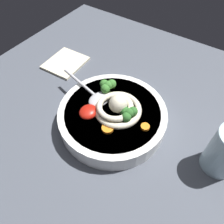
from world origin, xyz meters
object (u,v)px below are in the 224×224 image
folded_napkin (66,63)px  noodle_pile (117,108)px  soup_spoon (96,96)px  soup_bowl (112,118)px

folded_napkin → noodle_pile: bearing=68.1°
soup_spoon → folded_napkin: bearing=-12.9°
soup_bowl → folded_napkin: soup_bowl is taller
soup_spoon → folded_napkin: 23.68cm
noodle_pile → folded_napkin: 30.27cm
folded_napkin → soup_bowl: bearing=66.1°
soup_bowl → soup_spoon: (-1.44, -5.92, 3.20)cm
noodle_pile → soup_spoon: noodle_pile is taller
noodle_pile → soup_spoon: size_ratio=0.72×
soup_bowl → noodle_pile: noodle_pile is taller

